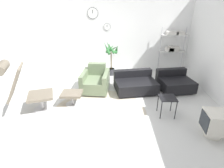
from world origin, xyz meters
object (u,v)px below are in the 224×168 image
(lounge_chair, at_px, (21,84))
(shelf_unit, at_px, (173,43))
(crt_television, at_px, (216,123))
(potted_plant, at_px, (111,57))
(ottoman, at_px, (72,95))
(armchair_red, at_px, (96,82))
(couch_low, at_px, (135,84))
(side_table, at_px, (167,100))
(couch_second, at_px, (175,83))

(lounge_chair, relative_size, shelf_unit, 0.75)
(crt_television, relative_size, potted_plant, 0.42)
(ottoman, bearing_deg, shelf_unit, 36.08)
(ottoman, distance_m, potted_plant, 2.42)
(ottoman, distance_m, shelf_unit, 4.07)
(potted_plant, bearing_deg, lounge_chair, -129.02)
(lounge_chair, distance_m, armchair_red, 2.05)
(couch_low, relative_size, side_table, 2.80)
(ottoman, relative_size, side_table, 1.11)
(ottoman, bearing_deg, couch_second, 17.73)
(ottoman, height_order, potted_plant, potted_plant)
(armchair_red, height_order, crt_television, armchair_red)
(side_table, xyz_separation_m, crt_television, (0.74, -0.72, -0.11))
(crt_television, bearing_deg, couch_second, 7.99)
(ottoman, height_order, crt_television, crt_television)
(armchair_red, distance_m, couch_low, 1.19)
(ottoman, relative_size, couch_second, 0.48)
(lounge_chair, height_order, armchair_red, lounge_chair)
(couch_second, relative_size, side_table, 2.31)
(ottoman, xyz_separation_m, armchair_red, (0.53, 0.87, 0.01))
(couch_second, bearing_deg, armchair_red, -8.08)
(couch_second, relative_size, potted_plant, 0.84)
(shelf_unit, bearing_deg, couch_low, -134.67)
(lounge_chair, relative_size, couch_low, 0.97)
(couch_low, relative_size, potted_plant, 1.02)
(shelf_unit, bearing_deg, armchair_red, -151.21)
(couch_low, bearing_deg, couch_second, 175.17)
(lounge_chair, distance_m, couch_low, 3.06)
(armchair_red, relative_size, couch_low, 0.74)
(lounge_chair, height_order, couch_second, lounge_chair)
(lounge_chair, relative_size, side_table, 2.72)
(crt_television, bearing_deg, shelf_unit, 2.49)
(crt_television, bearing_deg, armchair_red, 55.98)
(side_table, distance_m, shelf_unit, 3.02)
(ottoman, xyz_separation_m, couch_second, (2.94, 0.94, -0.05))
(couch_second, height_order, crt_television, couch_second)
(lounge_chair, distance_m, shelf_unit, 5.04)
(ottoman, bearing_deg, lounge_chair, -161.76)
(side_table, relative_size, potted_plant, 0.36)
(lounge_chair, distance_m, side_table, 3.39)
(couch_second, bearing_deg, ottoman, 7.85)
(lounge_chair, relative_size, ottoman, 2.45)
(couch_second, distance_m, crt_television, 2.12)
(lounge_chair, distance_m, crt_television, 4.22)
(couch_low, height_order, potted_plant, potted_plant)
(armchair_red, distance_m, crt_television, 3.25)
(ottoman, relative_size, couch_low, 0.40)
(lounge_chair, relative_size, armchair_red, 1.31)
(lounge_chair, bearing_deg, crt_television, 60.42)
(lounge_chair, height_order, couch_low, lounge_chair)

